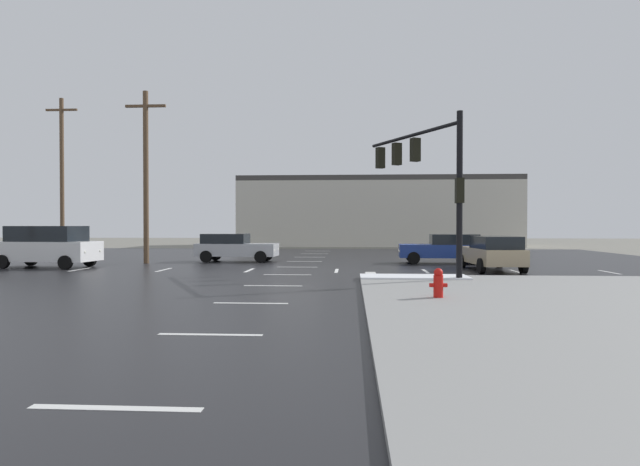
{
  "coord_description": "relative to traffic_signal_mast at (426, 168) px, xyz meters",
  "views": [
    {
      "loc": [
        2.67,
        -23.77,
        2.1
      ],
      "look_at": [
        0.92,
        5.51,
        1.65
      ],
      "focal_mm": 29.52,
      "sensor_mm": 36.0,
      "label": 1
    }
  ],
  "objects": [
    {
      "name": "ground_plane",
      "position": [
        -5.61,
        2.72,
        -4.36
      ],
      "size": [
        120.0,
        120.0,
        0.0
      ],
      "primitive_type": "plane",
      "color": "slate"
    },
    {
      "name": "road_asphalt",
      "position": [
        -5.61,
        2.72,
        -4.35
      ],
      "size": [
        44.0,
        44.0,
        0.02
      ],
      "primitive_type": "cube",
      "color": "#232326",
      "rests_on": "ground_plane"
    },
    {
      "name": "snow_strip_curbside",
      "position": [
        -0.61,
        -1.28,
        -4.19
      ],
      "size": [
        4.0,
        1.6,
        0.06
      ],
      "primitive_type": "cube",
      "color": "white",
      "rests_on": "sidewalk_corner"
    },
    {
      "name": "lane_markings",
      "position": [
        -4.4,
        1.34,
        -4.33
      ],
      "size": [
        36.15,
        36.15,
        0.01
      ],
      "color": "silver",
      "rests_on": "road_asphalt"
    },
    {
      "name": "traffic_signal_mast",
      "position": [
        0.0,
        0.0,
        0.0
      ],
      "size": [
        3.05,
        5.81,
        6.06
      ],
      "rotation": [
        0.0,
        0.0,
        2.04
      ],
      "color": "black",
      "rests_on": "sidewalk_corner"
    },
    {
      "name": "fire_hydrant",
      "position": [
        -0.59,
        -6.7,
        -3.82
      ],
      "size": [
        0.48,
        0.26,
        0.79
      ],
      "color": "red",
      "rests_on": "sidewalk_corner"
    },
    {
      "name": "strip_building_background",
      "position": [
        -0.34,
        32.63,
        -0.93
      ],
      "size": [
        27.32,
        8.0,
        6.84
      ],
      "color": "beige",
      "rests_on": "ground_plane"
    },
    {
      "name": "sedan_tan",
      "position": [
        3.43,
        3.14,
        -3.5
      ],
      "size": [
        2.22,
        4.61,
        1.58
      ],
      "rotation": [
        0.0,
        0.0,
        1.63
      ],
      "color": "tan",
      "rests_on": "road_asphalt"
    },
    {
      "name": "suv_white",
      "position": [
        -17.78,
        3.75,
        -3.27
      ],
      "size": [
        4.97,
        2.52,
        2.03
      ],
      "rotation": [
        0.0,
        0.0,
        -0.09
      ],
      "color": "white",
      "rests_on": "road_asphalt"
    },
    {
      "name": "sedan_blue",
      "position": [
        2.09,
        7.66,
        -3.5
      ],
      "size": [
        4.61,
        2.2,
        1.58
      ],
      "rotation": [
        0.0,
        0.0,
        3.09
      ],
      "color": "navy",
      "rests_on": "road_asphalt"
    },
    {
      "name": "sedan_silver",
      "position": [
        -9.58,
        8.39,
        -3.5
      ],
      "size": [
        4.59,
        2.16,
        1.58
      ],
      "rotation": [
        0.0,
        0.0,
        -0.04
      ],
      "color": "#B7BABF",
      "rests_on": "road_asphalt"
    },
    {
      "name": "utility_pole_far",
      "position": [
        -14.01,
        6.7,
        0.51
      ],
      "size": [
        2.2,
        0.28,
        9.3
      ],
      "color": "brown",
      "rests_on": "ground_plane"
    },
    {
      "name": "utility_pole_distant",
      "position": [
        -22.88,
        14.09,
        1.28
      ],
      "size": [
        2.2,
        0.28,
        10.82
      ],
      "color": "brown",
      "rests_on": "ground_plane"
    }
  ]
}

